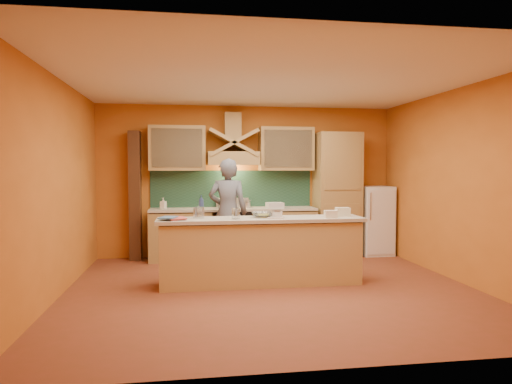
{
  "coord_description": "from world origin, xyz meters",
  "views": [
    {
      "loc": [
        -1.11,
        -6.01,
        1.64
      ],
      "look_at": [
        -0.08,
        0.9,
        1.28
      ],
      "focal_mm": 32.0,
      "sensor_mm": 36.0,
      "label": 1
    }
  ],
  "objects": [
    {
      "name": "person",
      "position": [
        -0.45,
        1.61,
        0.9
      ],
      "size": [
        0.73,
        0.55,
        1.8
      ],
      "primitive_type": "imported",
      "rotation": [
        0.0,
        0.0,
        2.95
      ],
      "color": "slate",
      "rests_on": "floor"
    },
    {
      "name": "soap_bottle_a",
      "position": [
        -1.55,
        2.21,
        1.02
      ],
      "size": [
        0.12,
        0.12,
        0.2
      ],
      "primitive_type": "imported",
      "rotation": [
        0.0,
        0.0,
        -0.42
      ],
      "color": "silver",
      "rests_on": "counter_top"
    },
    {
      "name": "grocery_bag_a",
      "position": [
        1.11,
        0.34,
        1.01
      ],
      "size": [
        0.2,
        0.16,
        0.13
      ],
      "primitive_type": "cube",
      "rotation": [
        0.0,
        0.0,
        -0.04
      ],
      "color": "beige",
      "rests_on": "island_top"
    },
    {
      "name": "book_upper",
      "position": [
        -1.48,
        0.23,
        0.98
      ],
      "size": [
        0.28,
        0.33,
        0.02
      ],
      "primitive_type": "imported",
      "rotation": [
        0.0,
        0.0,
        -0.29
      ],
      "color": "#456A98",
      "rests_on": "island_top"
    },
    {
      "name": "wall_left",
      "position": [
        -2.75,
        0.0,
        1.4
      ],
      "size": [
        0.02,
        5.0,
        2.8
      ],
      "primitive_type": "cube",
      "color": "#C56E26",
      "rests_on": "floor"
    },
    {
      "name": "pantry_column",
      "position": [
        1.65,
        2.2,
        1.15
      ],
      "size": [
        0.8,
        0.6,
        2.3
      ],
      "primitive_type": "cube",
      "color": "#A9864D",
      "rests_on": "floor"
    },
    {
      "name": "soap_bottle_b",
      "position": [
        -0.89,
        1.98,
        1.05
      ],
      "size": [
        0.11,
        0.11,
        0.25
      ],
      "primitive_type": "imported",
      "rotation": [
        0.0,
        0.0,
        0.18
      ],
      "color": "#32498B",
      "rests_on": "counter_top"
    },
    {
      "name": "counter_top",
      "position": [
        -0.3,
        2.2,
        0.9
      ],
      "size": [
        3.0,
        0.62,
        0.04
      ],
      "primitive_type": "cube",
      "color": "beige",
      "rests_on": "base_cabinet_left"
    },
    {
      "name": "bowl_back",
      "position": [
        0.52,
        2.14,
        0.95
      ],
      "size": [
        0.22,
        0.22,
        0.07
      ],
      "primitive_type": "imported",
      "rotation": [
        0.0,
        0.0,
        -0.01
      ],
      "color": "white",
      "rests_on": "counter_top"
    },
    {
      "name": "range_hood",
      "position": [
        -0.3,
        2.25,
        1.82
      ],
      "size": [
        0.92,
        0.5,
        0.24
      ],
      "primitive_type": "cube",
      "color": "#A9864D",
      "rests_on": "wall_back"
    },
    {
      "name": "stove",
      "position": [
        -0.3,
        2.2,
        0.45
      ],
      "size": [
        0.6,
        0.58,
        0.9
      ],
      "primitive_type": "cube",
      "color": "black",
      "rests_on": "floor"
    },
    {
      "name": "mixing_bowl",
      "position": [
        -0.07,
        0.36,
        0.98
      ],
      "size": [
        0.35,
        0.35,
        0.07
      ],
      "primitive_type": "imported",
      "rotation": [
        0.0,
        0.0,
        0.17
      ],
      "color": "white",
      "rests_on": "island_top"
    },
    {
      "name": "fridge",
      "position": [
        2.4,
        2.2,
        0.65
      ],
      "size": [
        0.58,
        0.6,
        1.3
      ],
      "primitive_type": "cube",
      "color": "white",
      "rests_on": "floor"
    },
    {
      "name": "book_lower",
      "position": [
        -1.38,
        0.22,
        0.96
      ],
      "size": [
        0.29,
        0.35,
        0.03
      ],
      "primitive_type": "imported",
      "rotation": [
        0.0,
        0.0,
        0.23
      ],
      "color": "#C24B45",
      "rests_on": "island_top"
    },
    {
      "name": "kitchen_scale",
      "position": [
        0.11,
        0.22,
        0.99
      ],
      "size": [
        0.14,
        0.14,
        0.1
      ],
      "primitive_type": "cube",
      "rotation": [
        0.0,
        0.0,
        0.27
      ],
      "color": "silver",
      "rests_on": "island_top"
    },
    {
      "name": "dish_rack",
      "position": [
        0.43,
        2.04,
        0.97
      ],
      "size": [
        0.31,
        0.25,
        0.1
      ],
      "primitive_type": "cube",
      "rotation": [
        0.0,
        0.0,
        0.08
      ],
      "color": "silver",
      "rests_on": "counter_top"
    },
    {
      "name": "wall_front",
      "position": [
        0.0,
        -2.5,
        1.4
      ],
      "size": [
        5.5,
        0.02,
        2.8
      ],
      "primitive_type": "cube",
      "color": "#C56E26",
      "rests_on": "floor"
    },
    {
      "name": "cloth",
      "position": [
        0.09,
        0.2,
        0.95
      ],
      "size": [
        0.26,
        0.23,
        0.01
      ],
      "primitive_type": "cube",
      "rotation": [
        0.0,
        0.0,
        -0.34
      ],
      "color": "beige",
      "rests_on": "island_top"
    },
    {
      "name": "trim_column_left",
      "position": [
        -2.05,
        2.35,
        1.15
      ],
      "size": [
        0.2,
        0.3,
        2.3
      ],
      "primitive_type": "cube",
      "color": "#472816",
      "rests_on": "floor"
    },
    {
      "name": "island_top",
      "position": [
        -0.1,
        0.3,
        0.92
      ],
      "size": [
        2.9,
        0.62,
        0.05
      ],
      "primitive_type": "cube",
      "color": "beige",
      "rests_on": "island_body"
    },
    {
      "name": "jar_large",
      "position": [
        -0.97,
        0.39,
        1.02
      ],
      "size": [
        0.17,
        0.17,
        0.16
      ],
      "primitive_type": "cylinder",
      "rotation": [
        0.0,
        0.0,
        -0.1
      ],
      "color": "silver",
      "rests_on": "island_top"
    },
    {
      "name": "upper_cabinet_right",
      "position": [
        0.7,
        2.33,
        2.0
      ],
      "size": [
        1.0,
        0.35,
        0.8
      ],
      "primitive_type": "cube",
      "color": "#A9864D",
      "rests_on": "wall_back"
    },
    {
      "name": "wall_back",
      "position": [
        0.0,
        2.5,
        1.4
      ],
      "size": [
        5.5,
        0.02,
        2.8
      ],
      "primitive_type": "cube",
      "color": "#C56E26",
      "rests_on": "floor"
    },
    {
      "name": "base_cabinet_right",
      "position": [
        0.65,
        2.2,
        0.43
      ],
      "size": [
        1.1,
        0.6,
        0.86
      ],
      "primitive_type": "cube",
      "color": "#A9864D",
      "rests_on": "floor"
    },
    {
      "name": "pot_small",
      "position": [
        -0.08,
        2.23,
        0.96
      ],
      "size": [
        0.21,
        0.21,
        0.12
      ],
      "primitive_type": "cylinder",
      "rotation": [
        0.0,
        0.0,
        -0.09
      ],
      "color": "silver",
      "rests_on": "stove"
    },
    {
      "name": "island_body",
      "position": [
        -0.1,
        0.3,
        0.44
      ],
      "size": [
        2.8,
        0.55,
        0.88
      ],
      "primitive_type": "cube",
      "color": "tan",
      "rests_on": "floor"
    },
    {
      "name": "wall_right",
      "position": [
        2.75,
        0.0,
        1.4
      ],
      "size": [
        0.02,
        5.0,
        2.8
      ],
      "primitive_type": "cube",
      "color": "#C56E26",
      "rests_on": "floor"
    },
    {
      "name": "pot_large",
      "position": [
        -0.46,
        2.19,
        0.98
      ],
      "size": [
        0.25,
        0.25,
        0.16
      ],
      "primitive_type": "cylinder",
      "rotation": [
        0.0,
        0.0,
        -0.02
      ],
      "color": "#B6B6BD",
      "rests_on": "stove"
    },
    {
      "name": "backsplash",
      "position": [
        -0.3,
        2.48,
        1.25
      ],
      "size": [
        3.0,
        0.03,
        0.7
      ],
      "primitive_type": "cube",
      "color": "#1A3A2D",
      "rests_on": "wall_back"
    },
    {
      "name": "floor",
      "position": [
        0.0,
        0.0,
        0.0
      ],
      "size": [
        5.5,
        5.0,
        0.01
      ],
      "primitive_type": "cube",
      "color": "brown",
      "rests_on": "ground"
    },
    {
      "name": "base_cabinet_left",
      "position": [
        -1.25,
        2.2,
        0.43
      ],
      "size": [
        1.1,
        0.6,
        0.86
      ],
      "primitive_type": "cube",
      "color": "#A9864D",
      "rests_on": "floor"
    },
    {
      "name": "upper_cabinet_left",
      "position": [
        -1.3,
        2.33,
        2.0
      ],
      "size": [
        1.0,
        0.35,
        0.8
      ],
      "primitive_type": "cube",
      "color": "#A9864D",
      "rests_on": "wall_back"
    },
    {
      "name": "hood_chimney",
      "position": [
        -0.3,
        2.35,
        2.4
      ],
      "size": [
        0.3,
        0.3,
        0.5
      ],
      "primitive_type": "cube",
      "color": "#A9864D",
      "rests_on": "wall_back"
    },
    {
      "name": "ceiling",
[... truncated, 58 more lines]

